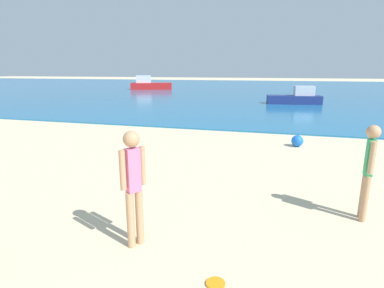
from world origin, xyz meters
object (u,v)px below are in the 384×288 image
person_distant (368,167)px  boat_near (296,98)px  beach_ball (297,141)px  frisbee (216,284)px  boat_far (149,85)px  person_standing (133,183)px

person_distant → boat_near: (-0.31, 17.84, -0.41)m
person_distant → beach_ball: bearing=-167.3°
frisbee → beach_ball: (1.22, 7.18, 0.17)m
beach_ball → boat_far: bearing=122.8°
person_distant → boat_near: person_distant is taller
frisbee → beach_ball: 7.28m
frisbee → person_distant: 3.14m
frisbee → boat_near: size_ratio=0.06×
boat_far → person_distant: bearing=-84.2°
person_standing → boat_far: (-13.85, 32.05, -0.29)m
boat_near → beach_ball: bearing=79.9°
boat_far → beach_ball: bearing=-80.9°
person_distant → frisbee: bearing=-38.6°
boat_near → beach_ball: size_ratio=10.27×
frisbee → person_distant: size_ratio=0.14×
person_standing → boat_far: 34.92m
person_distant → boat_far: bearing=-147.0°
person_distant → boat_far: size_ratio=0.31×
person_distant → beach_ball: person_distant is taller
boat_near → beach_ball: 12.91m
person_standing → frisbee: (1.26, -0.51, -0.93)m
boat_far → frisbee: bearing=-88.7°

